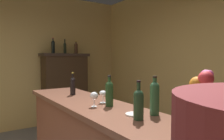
{
  "coord_description": "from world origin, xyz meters",
  "views": [
    {
      "loc": [
        -0.5,
        -1.79,
        1.49
      ],
      "look_at": [
        1.02,
        0.5,
        1.34
      ],
      "focal_mm": 34.47,
      "sensor_mm": 36.0,
      "label": 1
    }
  ],
  "objects": [
    {
      "name": "cheese_plate",
      "position": [
        0.62,
        -0.43,
        1.02
      ],
      "size": [
        0.15,
        0.15,
        0.01
      ],
      "primitive_type": "cylinder",
      "color": "white",
      "rests_on": "bar_counter"
    },
    {
      "name": "display_cabinet",
      "position": [
        1.24,
        2.71,
        0.83
      ],
      "size": [
        1.02,
        0.45,
        1.59
      ],
      "color": "#342416",
      "rests_on": "ground"
    },
    {
      "name": "display_bottle_midleft",
      "position": [
        1.25,
        2.71,
        1.73
      ],
      "size": [
        0.06,
        0.06,
        0.32
      ],
      "color": "black",
      "rests_on": "display_cabinet"
    },
    {
      "name": "display_bottle_left",
      "position": [
        0.99,
        2.71,
        1.74
      ],
      "size": [
        0.07,
        0.07,
        0.33
      ],
      "color": "black",
      "rests_on": "display_cabinet"
    },
    {
      "name": "wall_right",
      "position": [
        2.71,
        0.0,
        1.44
      ],
      "size": [
        0.12,
        6.04,
        2.88
      ],
      "primitive_type": "cube",
      "color": "tan",
      "rests_on": "ground"
    },
    {
      "name": "wine_glass_front",
      "position": [
        0.66,
        0.13,
        1.11
      ],
      "size": [
        0.08,
        0.08,
        0.13
      ],
      "color": "white",
      "rests_on": "bar_counter"
    },
    {
      "name": "wine_bottle_pinot",
      "position": [
        0.56,
        -0.56,
        1.15
      ],
      "size": [
        0.08,
        0.08,
        0.3
      ],
      "color": "#1F3B23",
      "rests_on": "bar_counter"
    },
    {
      "name": "flower_arrangement",
      "position": [
        0.61,
        -1.05,
        1.21
      ],
      "size": [
        0.15,
        0.15,
        0.4
      ],
      "color": "#463D23",
      "rests_on": "bar_counter"
    },
    {
      "name": "wine_bottle_chardonnay",
      "position": [
        0.63,
        -0.04,
        1.15
      ],
      "size": [
        0.08,
        0.08,
        0.3
      ],
      "color": "#1F3E1D",
      "rests_on": "bar_counter"
    },
    {
      "name": "wine_bottle_merlot",
      "position": [
        0.6,
        0.77,
        1.14
      ],
      "size": [
        0.07,
        0.07,
        0.29
      ],
      "color": "black",
      "rests_on": "bar_counter"
    },
    {
      "name": "display_bottle_center",
      "position": [
        1.52,
        2.71,
        1.72
      ],
      "size": [
        0.08,
        0.08,
        0.29
      ],
      "color": "#41261A",
      "rests_on": "display_cabinet"
    },
    {
      "name": "wine_glass_mid",
      "position": [
        0.49,
        0.02,
        1.12
      ],
      "size": [
        0.08,
        0.08,
        0.14
      ],
      "color": "white",
      "rests_on": "bar_counter"
    },
    {
      "name": "wine_bottle_syrah",
      "position": [
        0.76,
        -0.52,
        1.17
      ],
      "size": [
        0.08,
        0.08,
        0.32
      ],
      "color": "#295231",
      "rests_on": "bar_counter"
    }
  ]
}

